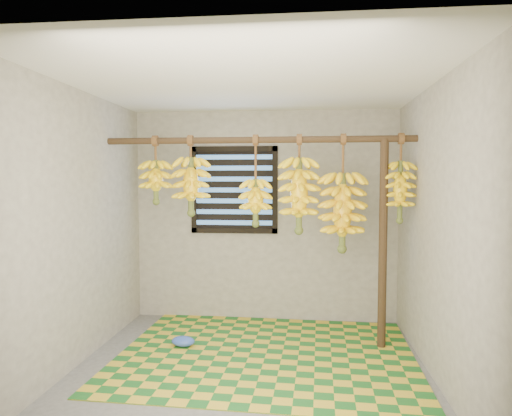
# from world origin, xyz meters

# --- Properties ---
(floor) EXTENTS (3.00, 3.00, 0.01)m
(floor) POSITION_xyz_m (0.00, 0.00, -0.01)
(floor) COLOR #535353
(floor) RESTS_ON ground
(ceiling) EXTENTS (3.00, 3.00, 0.01)m
(ceiling) POSITION_xyz_m (0.00, 0.00, 2.40)
(ceiling) COLOR silver
(ceiling) RESTS_ON wall_back
(wall_back) EXTENTS (3.00, 0.01, 2.40)m
(wall_back) POSITION_xyz_m (0.00, 1.50, 1.20)
(wall_back) COLOR slate
(wall_back) RESTS_ON floor
(wall_left) EXTENTS (0.01, 3.00, 2.40)m
(wall_left) POSITION_xyz_m (-1.50, 0.00, 1.20)
(wall_left) COLOR slate
(wall_left) RESTS_ON floor
(wall_right) EXTENTS (0.01, 3.00, 2.40)m
(wall_right) POSITION_xyz_m (1.50, 0.00, 1.20)
(wall_right) COLOR slate
(wall_right) RESTS_ON floor
(window) EXTENTS (1.00, 0.04, 1.00)m
(window) POSITION_xyz_m (-0.35, 1.48, 1.50)
(window) COLOR black
(window) RESTS_ON wall_back
(hanging_pole) EXTENTS (3.00, 0.06, 0.06)m
(hanging_pole) POSITION_xyz_m (0.00, 0.70, 2.00)
(hanging_pole) COLOR #3D2919
(hanging_pole) RESTS_ON wall_left
(support_post) EXTENTS (0.08, 0.08, 2.00)m
(support_post) POSITION_xyz_m (1.20, 0.70, 1.00)
(support_post) COLOR #3D2919
(support_post) RESTS_ON floor
(woven_mat) EXTENTS (2.76, 2.24, 0.01)m
(woven_mat) POSITION_xyz_m (0.11, 0.41, 0.01)
(woven_mat) COLOR #1B5C20
(woven_mat) RESTS_ON floor
(plastic_bag) EXTENTS (0.25, 0.19, 0.09)m
(plastic_bag) POSITION_xyz_m (-0.70, 0.51, 0.06)
(plastic_bag) COLOR #3050B4
(plastic_bag) RESTS_ON woven_mat
(banana_bunch_a) EXTENTS (0.32, 0.32, 0.67)m
(banana_bunch_a) POSITION_xyz_m (-1.02, 0.70, 1.60)
(banana_bunch_a) COLOR brown
(banana_bunch_a) RESTS_ON hanging_pole
(banana_bunch_b) EXTENTS (0.36, 0.36, 0.78)m
(banana_bunch_b) POSITION_xyz_m (-0.66, 0.70, 1.55)
(banana_bunch_b) COLOR brown
(banana_bunch_b) RESTS_ON hanging_pole
(banana_bunch_c) EXTENTS (0.29, 0.29, 0.88)m
(banana_bunch_c) POSITION_xyz_m (-0.02, 0.70, 1.40)
(banana_bunch_c) COLOR brown
(banana_bunch_c) RESTS_ON hanging_pole
(banana_bunch_d) EXTENTS (0.37, 0.37, 0.95)m
(banana_bunch_d) POSITION_xyz_m (0.40, 0.70, 1.47)
(banana_bunch_d) COLOR brown
(banana_bunch_d) RESTS_ON hanging_pole
(banana_bunch_e) EXTENTS (0.41, 0.41, 1.12)m
(banana_bunch_e) POSITION_xyz_m (0.82, 0.70, 1.31)
(banana_bunch_e) COLOR brown
(banana_bunch_e) RESTS_ON hanging_pole
(banana_bunch_f) EXTENTS (0.28, 0.28, 0.84)m
(banana_bunch_f) POSITION_xyz_m (1.35, 0.70, 1.50)
(banana_bunch_f) COLOR brown
(banana_bunch_f) RESTS_ON hanging_pole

